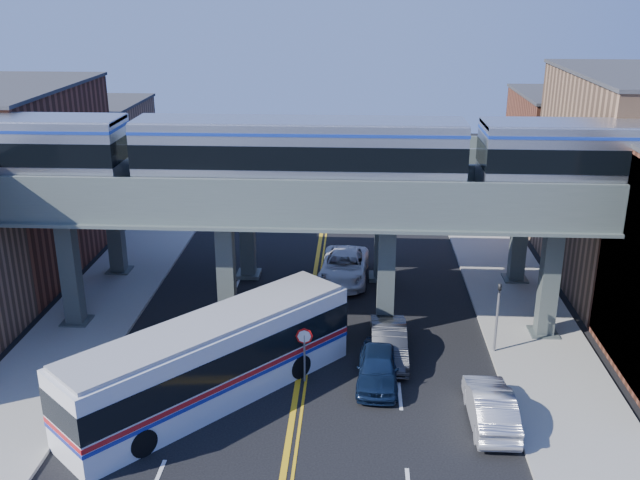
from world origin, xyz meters
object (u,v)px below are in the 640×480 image
Objects in this scene: stop_sign at (304,346)px; transit_train at (299,152)px; car_lane_a at (378,367)px; car_lane_d at (361,208)px; traffic_signal at (498,310)px; car_lane_b at (389,343)px; car_parked_curb at (491,406)px; transit_bus at (212,361)px; car_lane_c at (344,267)px.

transit_train is at bearing 96.40° from stop_sign.
car_lane_a is (3.26, 0.09, -0.98)m from stop_sign.
transit_train reaches higher than stop_sign.
traffic_signal is at bearing -70.95° from car_lane_d.
traffic_signal is at bearing -11.94° from transit_train.
stop_sign is 0.64× the size of traffic_signal.
car_lane_b is at bearing -172.35° from traffic_signal.
car_lane_b is 21.51m from car_lane_d.
traffic_signal is 6.53m from car_lane_a.
car_lane_a is (3.82, -4.91, -8.51)m from transit_train.
traffic_signal is at bearing -101.87° from car_parked_curb.
traffic_signal is (8.90, 3.00, 0.54)m from stop_sign.
stop_sign is 0.22× the size of transit_bus.
car_lane_d is at bearing 94.85° from car_lane_a.
car_lane_b is 0.85× the size of car_lane_d.
car_lane_a is at bearing -86.22° from car_lane_d.
transit_train is 14.20m from car_parked_curb.
transit_train is at bearing 148.16° from car_lane_b.
car_lane_a is 0.81× the size of car_lane_d.
car_parked_curb is (4.44, -2.91, 0.01)m from car_lane_a.
car_lane_d is (6.33, 25.34, -0.96)m from transit_bus.
transit_bus is at bearing -6.53° from car_parked_curb.
stop_sign is at bearing -93.97° from car_lane_c.
transit_train is 11.65× the size of traffic_signal.
transit_bus is at bearing -116.25° from transit_train.
traffic_signal is at bearing -46.50° from car_lane_c.
car_parked_curb is at bearing -54.00° from transit_bus.
transit_bus is 2.52× the size of car_parked_curb.
car_lane_b is 9.72m from car_lane_c.
transit_bus is at bearing -108.39° from car_lane_c.
car_lane_b is at bearing 78.97° from car_lane_a.
transit_train is 8.47× the size of car_lane_d.
traffic_signal is 0.34× the size of transit_bus.
transit_bus reaches higher than stop_sign.
transit_train is 10.49× the size of car_lane_a.
stop_sign is at bearing -20.33° from car_parked_curb.
car_parked_curb is (11.50, -1.27, -1.00)m from transit_bus.
traffic_signal is at bearing -27.99° from transit_bus.
stop_sign reaches higher than car_lane_a.
traffic_signal reaches higher than car_parked_curb.
car_lane_c reaches higher than car_lane_d.
transit_train reaches higher than car_lane_d.
transit_train is at bearing 168.06° from traffic_signal.
stop_sign is 0.58× the size of car_lane_a.
traffic_signal reaches higher than transit_bus.
stop_sign reaches higher than car_lane_c.
car_lane_c is at bearing 20.59° from transit_bus.
transit_train reaches higher than traffic_signal.
car_lane_c is 1.06× the size of car_lane_d.
car_parked_curb is (6.20, -14.57, -0.04)m from car_lane_c.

